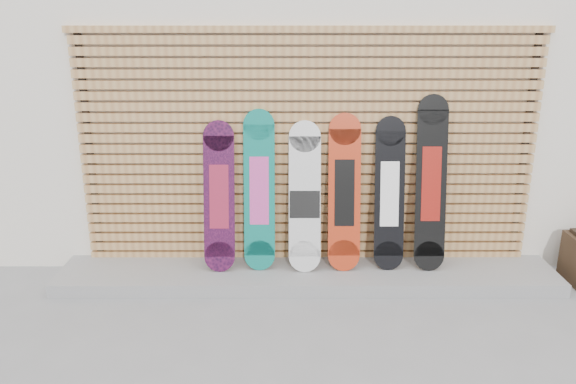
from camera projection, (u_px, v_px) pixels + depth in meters
name	position (u px, v px, depth m)	size (l,w,h in m)	color
ground	(328.00, 318.00, 4.61)	(80.00, 80.00, 0.00)	gray
building	(350.00, 62.00, 7.42)	(12.00, 5.00, 3.60)	silver
concrete_step	(307.00, 275.00, 5.24)	(4.60, 0.70, 0.12)	gray
slat_wall	(307.00, 148.00, 5.18)	(4.26, 0.08, 2.29)	#B17E49
snowboard_0	(219.00, 197.00, 5.12)	(0.28, 0.34, 1.36)	black
snowboard_1	(259.00, 191.00, 5.12)	(0.28, 0.30, 1.46)	#0B7064
snowboard_2	(305.00, 198.00, 5.12)	(0.29, 0.34, 1.36)	silver
snowboard_3	(344.00, 193.00, 5.12)	(0.29, 0.32, 1.43)	#BA3013
snowboard_4	(389.00, 194.00, 5.13)	(0.27, 0.30, 1.40)	black
snowboard_5	(431.00, 184.00, 5.09)	(0.28, 0.32, 1.59)	black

